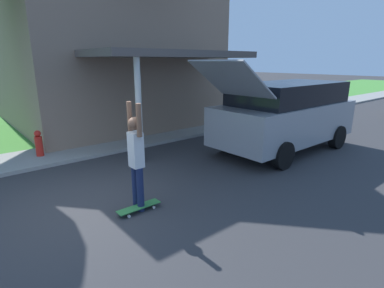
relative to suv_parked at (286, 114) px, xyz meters
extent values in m
plane|color=#333335|center=(-0.24, -6.24, -1.13)|extent=(120.00, 120.00, 0.00)
cube|color=#478E38|center=(-8.24, -0.24, -1.09)|extent=(10.00, 80.00, 0.08)
cube|color=gray|center=(-3.84, -0.24, -1.08)|extent=(1.80, 80.00, 0.10)
cube|color=#89705B|center=(-8.42, -2.14, 1.92)|extent=(8.85, 7.47, 5.94)
cube|color=#5B514C|center=(-2.89, -2.14, 1.75)|extent=(2.60, 5.23, 0.20)
cylinder|color=silver|center=(-1.79, -4.01, 0.30)|extent=(0.16, 0.16, 2.70)
cube|color=gray|center=(0.00, -0.02, -0.23)|extent=(2.04, 4.77, 1.08)
cube|color=black|center=(0.00, 0.10, 0.62)|extent=(1.88, 3.72, 0.61)
cylinder|color=black|center=(-0.98, 1.46, -0.77)|extent=(0.24, 0.73, 0.73)
cylinder|color=black|center=(0.98, 1.46, -0.77)|extent=(0.24, 0.73, 0.73)
cylinder|color=black|center=(-0.98, -1.49, -0.77)|extent=(0.24, 0.73, 0.73)
cylinder|color=black|center=(0.98, -1.49, -0.77)|extent=(0.24, 0.73, 0.73)
cube|color=gray|center=(0.00, -2.45, 1.12)|extent=(1.79, 1.27, 0.91)
cylinder|color=#192347|center=(0.44, -5.42, -0.71)|extent=(0.13, 0.13, 0.84)
cylinder|color=#192347|center=(0.61, -5.42, -0.71)|extent=(0.13, 0.13, 0.84)
cube|color=silver|center=(0.52, -5.42, 0.02)|extent=(0.25, 0.20, 0.64)
sphere|color=brown|center=(0.52, -5.42, 0.50)|extent=(0.23, 0.23, 0.23)
cylinder|color=brown|center=(0.36, -5.42, 0.58)|extent=(0.09, 0.09, 0.57)
cylinder|color=brown|center=(0.68, -5.42, 0.58)|extent=(0.09, 0.09, 0.57)
cube|color=#337F3D|center=(0.61, -5.47, -1.04)|extent=(0.21, 0.83, 0.02)
cylinder|color=silver|center=(0.51, -5.21, -1.10)|extent=(0.03, 0.06, 0.06)
cylinder|color=silver|center=(0.70, -5.21, -1.10)|extent=(0.03, 0.06, 0.06)
cylinder|color=silver|center=(0.51, -5.73, -1.10)|extent=(0.03, 0.06, 0.06)
cylinder|color=silver|center=(0.70, -5.73, -1.10)|extent=(0.03, 0.06, 0.06)
cylinder|color=red|center=(-3.84, -6.05, -0.76)|extent=(0.20, 0.20, 0.55)
sphere|color=red|center=(-3.84, -6.05, -0.39)|extent=(0.18, 0.18, 0.18)
camera|label=1|loc=(5.06, -7.91, 1.54)|focal=28.00mm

